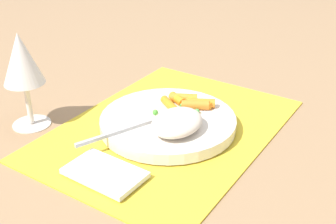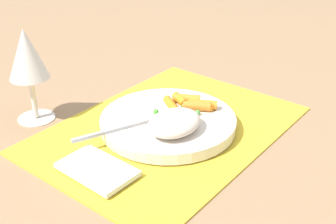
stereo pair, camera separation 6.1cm
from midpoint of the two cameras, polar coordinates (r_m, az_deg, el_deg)
name	(u,v)px [view 2 (the right image)]	position (r m, az deg, el deg)	size (l,w,h in m)	color
ground_plane	(168,130)	(0.78, 2.24, -2.34)	(2.40, 2.40, 0.00)	#997551
placemat	(168,128)	(0.78, 2.25, -2.15)	(0.46, 0.33, 0.01)	gold
plate	(168,122)	(0.78, 2.26, -1.34)	(0.24, 0.24, 0.02)	silver
rice_mound	(174,123)	(0.72, 3.26, -1.43)	(0.10, 0.08, 0.03)	beige
carrot_portion	(189,103)	(0.81, 4.97, 1.16)	(0.08, 0.10, 0.02)	orange
pea_scatter	(178,110)	(0.79, 3.55, 0.17)	(0.07, 0.07, 0.01)	green
fork	(144,122)	(0.75, -0.83, -1.36)	(0.20, 0.09, 0.01)	#B8B8B8
wine_glass	(27,57)	(0.80, -15.66, 6.82)	(0.07, 0.07, 0.17)	silver
napkin	(95,168)	(0.67, -6.83, -7.29)	(0.07, 0.12, 0.01)	white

